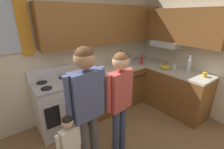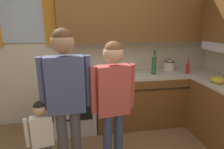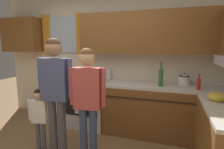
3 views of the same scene
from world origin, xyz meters
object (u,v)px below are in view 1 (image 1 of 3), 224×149
cup_terracotta (167,64)px  bottle_wine_green (121,61)px  mug_mustard_yellow (205,75)px  stovetop_kettle (127,59)px  bottle_tall_clear (189,65)px  adult_in_plaid (120,94)px  stove_oven (59,105)px  bottle_sauce_red (142,60)px  mixing_bowl (165,67)px  small_child (70,143)px  mug_ceramic_white (175,67)px  adult_holding_child (87,100)px

cup_terracotta → bottle_wine_green: bearing=153.5°
mug_mustard_yellow → stovetop_kettle: bearing=108.6°
bottle_tall_clear → stovetop_kettle: size_ratio=1.34×
bottle_wine_green → mug_mustard_yellow: 1.59m
adult_in_plaid → bottle_wine_green: bearing=49.3°
cup_terracotta → stove_oven: bearing=166.7°
bottle_sauce_red → mixing_bowl: 0.56m
stove_oven → adult_in_plaid: bearing=-64.8°
mixing_bowl → small_child: (-2.31, -0.42, -0.34)m
bottle_sauce_red → mug_ceramic_white: bottle_sauce_red is taller
bottle_tall_clear → cup_terracotta: 0.53m
stove_oven → mug_ceramic_white: 2.42m
small_child → mug_ceramic_white: bearing=7.1°
mug_ceramic_white → adult_in_plaid: (-1.73, -0.28, 0.02)m
bottle_sauce_red → bottle_wine_green: bottle_wine_green is taller
bottle_sauce_red → adult_in_plaid: 1.70m
cup_terracotta → mixing_bowl: (-0.24, -0.14, 0.01)m
mug_mustard_yellow → mug_ceramic_white: bearing=91.8°
bottle_tall_clear → adult_holding_child: 2.26m
bottle_tall_clear → adult_in_plaid: bearing=-179.8°
mug_ceramic_white → small_child: bearing=-172.9°
stovetop_kettle → bottle_tall_clear: bearing=-66.2°
adult_holding_child → small_child: bearing=-171.6°
bottle_sauce_red → mug_ceramic_white: size_ratio=1.95×
bottle_sauce_red → small_child: (-2.18, -0.96, -0.38)m
bottle_sauce_red → mixing_bowl: bottle_sauce_red is taller
mug_ceramic_white → stovetop_kettle: bearing=117.9°
adult_holding_child → small_child: size_ratio=1.72×
bottle_wine_green → adult_holding_child: adult_holding_child is taller
bottle_wine_green → mug_mustard_yellow: (0.90, -1.31, -0.11)m
cup_terracotta → mug_ceramic_white: bearing=-106.1°
mixing_bowl → adult_holding_child: bearing=-169.5°
adult_in_plaid → small_child: 0.84m
mug_ceramic_white → small_child: mug_ceramic_white is taller
bottle_tall_clear → cup_terracotta: bearing=86.3°
mug_ceramic_white → adult_in_plaid: size_ratio=0.08×
bottle_sauce_red → cup_terracotta: bottle_sauce_red is taller
stove_oven → stovetop_kettle: 1.83m
cup_terracotta → stovetop_kettle: bearing=129.4°
mug_mustard_yellow → adult_holding_child: size_ratio=0.07×
stove_oven → stovetop_kettle: stovetop_kettle is taller
adult_holding_child → small_child: (-0.26, -0.04, -0.44)m
adult_holding_child → small_child: 0.52m
stovetop_kettle → adult_in_plaid: 1.73m
bottle_sauce_red → mug_mustard_yellow: (0.33, -1.25, -0.05)m
bottle_sauce_red → mug_ceramic_white: 0.73m
stovetop_kettle → adult_holding_child: bearing=-145.0°
small_child → cup_terracotta: bearing=12.3°
bottle_tall_clear → mug_mustard_yellow: (-0.02, -0.32, -0.10)m
mixing_bowl → small_child: bearing=-169.7°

